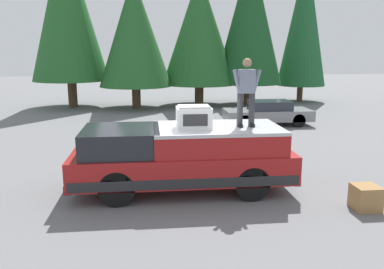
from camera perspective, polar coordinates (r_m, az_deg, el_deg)
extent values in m
plane|color=slate|center=(10.65, -1.64, -7.30)|extent=(90.00, 90.00, 0.00)
cube|color=maroon|center=(10.08, -1.39, -4.25)|extent=(2.00, 5.50, 0.70)
cube|color=#232326|center=(10.14, -1.38, -5.29)|extent=(2.01, 5.39, 0.24)
cube|color=black|center=(9.91, -10.16, -0.85)|extent=(1.84, 1.87, 0.60)
cube|color=maroon|center=(10.04, 3.61, -0.75)|extent=(1.92, 3.19, 0.52)
cube|color=#B7BABF|center=(9.97, 3.63, 0.93)|extent=(1.94, 3.19, 0.08)
cube|color=#232326|center=(10.30, -16.55, -5.98)|extent=(1.96, 0.16, 0.20)
cube|color=#B2B5BA|center=(10.72, 13.16, -5.08)|extent=(1.96, 0.16, 0.20)
cylinder|color=black|center=(9.36, -10.78, -7.59)|extent=(0.30, 0.84, 0.84)
cylinder|color=black|center=(10.97, -10.12, -4.60)|extent=(0.30, 0.84, 0.84)
cylinder|color=black|center=(9.63, 8.63, -6.93)|extent=(0.30, 0.84, 0.84)
cylinder|color=black|center=(11.21, 6.42, -4.12)|extent=(0.30, 0.84, 0.84)
cube|color=silver|center=(9.67, 0.27, 2.41)|extent=(0.64, 0.84, 0.52)
cube|color=#2D2D30|center=(9.36, 0.49, 2.08)|extent=(0.01, 0.59, 0.29)
cube|color=#99999E|center=(9.63, 0.27, 4.05)|extent=(0.58, 0.76, 0.04)
cylinder|color=#333338|center=(10.02, 8.58, 3.54)|extent=(0.15, 0.15, 0.84)
cube|color=black|center=(10.04, 8.57, 1.37)|extent=(0.26, 0.11, 0.08)
cylinder|color=#333338|center=(9.95, 6.91, 3.53)|extent=(0.15, 0.15, 0.84)
cube|color=black|center=(9.97, 6.90, 1.34)|extent=(0.26, 0.11, 0.08)
cube|color=gray|center=(9.90, 7.87, 7.60)|extent=(0.24, 0.40, 0.58)
sphere|color=#A37A5B|center=(9.88, 7.94, 10.20)|extent=(0.22, 0.22, 0.22)
cylinder|color=gray|center=(9.93, 9.29, 7.57)|extent=(0.09, 0.23, 0.58)
cylinder|color=gray|center=(9.82, 6.51, 7.60)|extent=(0.09, 0.23, 0.58)
cube|color=gray|center=(19.25, 10.81, 2.82)|extent=(1.64, 4.10, 0.50)
cube|color=#282D38|center=(19.21, 11.15, 4.18)|extent=(1.31, 1.89, 0.42)
cylinder|color=black|center=(18.25, 7.63, 1.86)|extent=(0.20, 0.62, 0.62)
cylinder|color=black|center=(19.63, 6.63, 2.61)|extent=(0.20, 0.62, 0.62)
cylinder|color=black|center=(19.02, 15.08, 1.96)|extent=(0.20, 0.62, 0.62)
cylinder|color=black|center=(20.35, 13.63, 2.68)|extent=(0.20, 0.62, 0.62)
cube|color=olive|center=(9.84, 23.72, -8.32)|extent=(0.56, 0.56, 0.56)
cylinder|color=#4C3826|center=(28.60, 15.25, 5.75)|extent=(0.39, 0.39, 1.10)
cone|color=#1E562D|center=(28.51, 15.82, 15.68)|extent=(3.24, 3.24, 8.79)
cylinder|color=#4C3826|center=(26.25, 7.98, 5.81)|extent=(0.51, 0.51, 1.37)
cone|color=#194C23|center=(26.16, 8.31, 16.32)|extent=(4.26, 4.26, 8.23)
cylinder|color=#4C3826|center=(25.76, 1.03, 5.77)|extent=(0.57, 0.57, 1.34)
cone|color=#235B28|center=(25.63, 1.07, 14.92)|extent=(4.73, 4.73, 6.86)
cylinder|color=#4C3826|center=(24.63, -8.01, 5.36)|extent=(0.52, 0.52, 1.34)
cone|color=#235B28|center=(24.49, -8.29, 14.47)|extent=(4.37, 4.37, 6.47)
cylinder|color=#4C3826|center=(25.96, -16.81, 5.65)|extent=(0.55, 0.55, 1.65)
cone|color=#235B28|center=(25.93, -17.55, 17.17)|extent=(4.61, 4.61, 8.79)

